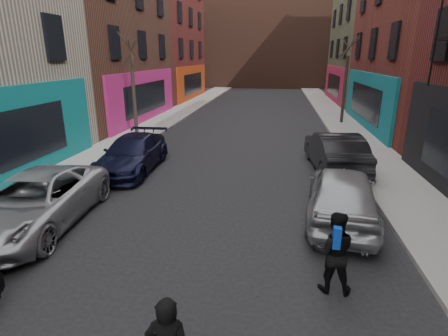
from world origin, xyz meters
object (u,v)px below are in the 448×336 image
(tree_left_far, at_px, (133,77))
(tree_right_far, at_px, (346,71))
(parked_left_far, at_px, (35,201))
(parked_right_end, at_px, (335,151))
(pedestrian, at_px, (333,252))
(parked_right_far, at_px, (342,193))
(parked_left_end, at_px, (132,154))

(tree_left_far, distance_m, tree_right_far, 13.78)
(tree_left_far, distance_m, parked_left_far, 11.45)
(tree_right_far, relative_size, parked_right_end, 1.42)
(parked_left_far, relative_size, parked_right_end, 1.08)
(tree_left_far, bearing_deg, pedestrian, -54.04)
(tree_left_far, relative_size, parked_right_end, 1.35)
(parked_left_far, bearing_deg, parked_right_far, 6.71)
(parked_left_end, height_order, parked_right_end, parked_right_end)
(tree_right_far, bearing_deg, parked_left_far, -122.40)
(parked_left_end, distance_m, parked_right_end, 8.23)
(tree_right_far, height_order, parked_right_end, tree_right_far)
(tree_right_far, xyz_separation_m, pedestrian, (-3.20, -18.68, -2.68))
(parked_left_far, height_order, parked_left_end, parked_left_far)
(tree_left_far, bearing_deg, parked_right_far, -43.30)
(tree_left_far, height_order, parked_left_far, tree_left_far)
(parked_left_end, xyz_separation_m, pedestrian, (6.94, -6.74, 0.16))
(parked_right_far, bearing_deg, parked_left_end, -16.75)
(tree_right_far, relative_size, parked_left_far, 1.31)
(parked_right_far, relative_size, parked_right_end, 0.96)
(parked_right_far, bearing_deg, tree_right_far, -92.01)
(parked_right_far, height_order, pedestrian, pedestrian)
(parked_left_end, bearing_deg, tree_left_far, 108.83)
(parked_left_far, xyz_separation_m, parked_left_end, (0.66, 5.08, -0.02))
(parked_left_far, xyz_separation_m, pedestrian, (7.60, -1.66, 0.13))
(parked_right_far, bearing_deg, parked_left_far, 18.64)
(parked_left_end, distance_m, parked_right_far, 8.38)
(tree_right_far, bearing_deg, tree_left_far, -154.18)
(tree_right_far, relative_size, pedestrian, 4.02)
(tree_left_far, relative_size, pedestrian, 3.84)
(pedestrian, bearing_deg, tree_left_far, -50.99)
(parked_left_far, relative_size, parked_right_far, 1.12)
(tree_left_far, xyz_separation_m, pedestrian, (9.20, -12.68, -2.53))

